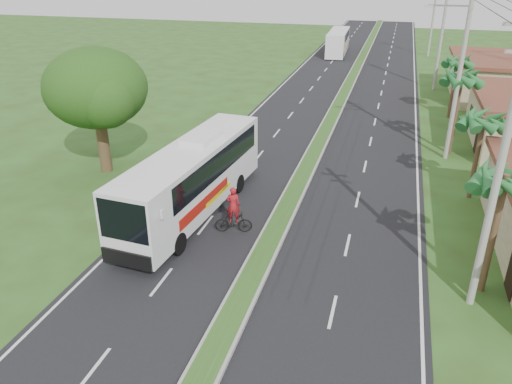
# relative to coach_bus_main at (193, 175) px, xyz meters

# --- Properties ---
(ground) EXTENTS (180.00, 180.00, 0.00)m
(ground) POSITION_rel_coach_bus_main_xyz_m (4.51, -6.15, -2.14)
(ground) COLOR #2F4519
(ground) RESTS_ON ground
(road_asphalt) EXTENTS (14.00, 160.00, 0.02)m
(road_asphalt) POSITION_rel_coach_bus_main_xyz_m (4.51, 13.85, -2.13)
(road_asphalt) COLOR black
(road_asphalt) RESTS_ON ground
(median_strip) EXTENTS (1.20, 160.00, 0.18)m
(median_strip) POSITION_rel_coach_bus_main_xyz_m (4.51, 13.85, -2.04)
(median_strip) COLOR gray
(median_strip) RESTS_ON ground
(lane_edge_left) EXTENTS (0.12, 160.00, 0.01)m
(lane_edge_left) POSITION_rel_coach_bus_main_xyz_m (-2.19, 13.85, -2.14)
(lane_edge_left) COLOR silver
(lane_edge_left) RESTS_ON ground
(lane_edge_right) EXTENTS (0.12, 160.00, 0.01)m
(lane_edge_right) POSITION_rel_coach_bus_main_xyz_m (11.21, 13.85, -2.14)
(lane_edge_right) COLOR silver
(lane_edge_right) RESTS_ON ground
(shop_far) EXTENTS (8.60, 11.60, 3.82)m
(shop_far) POSITION_rel_coach_bus_main_xyz_m (18.51, 29.85, -0.21)
(shop_far) COLOR gray
(shop_far) RESTS_ON ground
(palm_verge_a) EXTENTS (2.40, 2.40, 5.45)m
(palm_verge_a) POSITION_rel_coach_bus_main_xyz_m (13.51, -3.15, 2.60)
(palm_verge_a) COLOR #473321
(palm_verge_a) RESTS_ON ground
(palm_verge_b) EXTENTS (2.40, 2.40, 5.05)m
(palm_verge_b) POSITION_rel_coach_bus_main_xyz_m (13.91, 5.85, 2.22)
(palm_verge_b) COLOR #473321
(palm_verge_b) RESTS_ON ground
(palm_verge_c) EXTENTS (2.40, 2.40, 5.85)m
(palm_verge_c) POSITION_rel_coach_bus_main_xyz_m (13.31, 12.85, 2.98)
(palm_verge_c) COLOR #473321
(palm_verge_c) RESTS_ON ground
(palm_verge_d) EXTENTS (2.40, 2.40, 5.25)m
(palm_verge_d) POSITION_rel_coach_bus_main_xyz_m (13.81, 21.85, 2.41)
(palm_verge_d) COLOR #473321
(palm_verge_d) RESTS_ON ground
(shade_tree) EXTENTS (6.30, 6.00, 7.54)m
(shade_tree) POSITION_rel_coach_bus_main_xyz_m (-7.60, 3.86, 2.89)
(shade_tree) COLOR #473321
(shade_tree) RESTS_ON ground
(utility_pole_a) EXTENTS (1.60, 0.28, 11.00)m
(utility_pole_a) POSITION_rel_coach_bus_main_xyz_m (13.01, -4.15, 3.53)
(utility_pole_a) COLOR gray
(utility_pole_a) RESTS_ON ground
(utility_pole_b) EXTENTS (3.20, 0.28, 12.00)m
(utility_pole_b) POSITION_rel_coach_bus_main_xyz_m (12.98, 11.85, 4.12)
(utility_pole_b) COLOR gray
(utility_pole_b) RESTS_ON ground
(utility_pole_c) EXTENTS (1.60, 0.28, 11.00)m
(utility_pole_c) POSITION_rel_coach_bus_main_xyz_m (13.01, 31.85, 3.53)
(utility_pole_c) COLOR gray
(utility_pole_c) RESTS_ON ground
(utility_pole_d) EXTENTS (1.60, 0.28, 10.50)m
(utility_pole_d) POSITION_rel_coach_bus_main_xyz_m (13.01, 51.85, 3.28)
(utility_pole_d) COLOR gray
(utility_pole_d) RESTS_ON ground
(coach_bus_main) EXTENTS (3.50, 12.20, 3.89)m
(coach_bus_main) POSITION_rel_coach_bus_main_xyz_m (0.00, 0.00, 0.00)
(coach_bus_main) COLOR silver
(coach_bus_main) RESTS_ON ground
(coach_bus_far) EXTENTS (2.77, 10.88, 3.14)m
(coach_bus_far) POSITION_rel_coach_bus_main_xyz_m (0.89, 50.31, -0.36)
(coach_bus_far) COLOR white
(coach_bus_far) RESTS_ON ground
(motorcyclist) EXTENTS (1.87, 0.93, 2.37)m
(motorcyclist) POSITION_rel_coach_bus_main_xyz_m (2.57, -1.41, -1.28)
(motorcyclist) COLOR black
(motorcyclist) RESTS_ON ground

